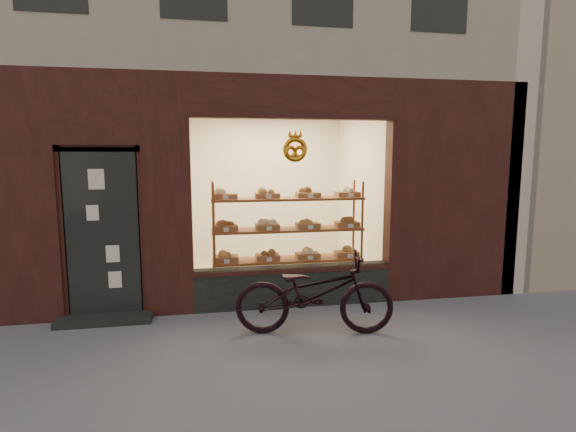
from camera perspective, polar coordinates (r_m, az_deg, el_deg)
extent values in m
plane|color=slate|center=(4.41, 0.21, -20.49)|extent=(90.00, 90.00, 0.00)
cube|color=#282B29|center=(6.32, 0.67, -8.84)|extent=(2.70, 0.25, 0.55)
cube|color=black|center=(6.09, -22.45, -2.10)|extent=(0.90, 0.04, 2.15)
cube|color=#282B29|center=(6.20, -22.24, -12.05)|extent=(1.15, 0.35, 0.08)
torus|color=orange|center=(5.94, 0.90, 8.44)|extent=(0.33, 0.07, 0.33)
cube|color=brown|center=(6.78, -0.03, -9.64)|extent=(2.20, 0.45, 0.04)
cube|color=brown|center=(6.65, -0.03, -5.53)|extent=(2.20, 0.45, 0.03)
cube|color=brown|center=(6.56, -0.03, -1.70)|extent=(2.20, 0.45, 0.04)
cube|color=brown|center=(6.50, -0.03, 2.21)|extent=(2.20, 0.45, 0.04)
cylinder|color=brown|center=(6.29, -9.36, -3.62)|extent=(0.04, 0.04, 1.70)
cylinder|color=brown|center=(6.67, 9.36, -2.95)|extent=(0.04, 0.04, 1.70)
cylinder|color=brown|center=(6.67, -9.42, -2.95)|extent=(0.04, 0.04, 1.70)
cylinder|color=brown|center=(7.04, 8.29, -2.36)|extent=(0.04, 0.04, 1.70)
cube|color=brown|center=(6.54, -7.85, -5.36)|extent=(0.34, 0.24, 0.07)
sphere|color=olive|center=(6.52, -7.86, -4.64)|extent=(0.11, 0.11, 0.11)
cube|color=silver|center=(6.36, -7.77, -5.74)|extent=(0.07, 0.01, 0.05)
cube|color=brown|center=(6.59, -2.61, -5.19)|extent=(0.34, 0.24, 0.07)
sphere|color=#572E14|center=(6.57, -2.61, -4.47)|extent=(0.11, 0.11, 0.11)
cube|color=silver|center=(6.41, -2.38, -5.56)|extent=(0.08, 0.01, 0.05)
cube|color=brown|center=(6.69, 2.51, -4.98)|extent=(0.34, 0.24, 0.07)
sphere|color=beige|center=(6.68, 2.51, -4.27)|extent=(0.11, 0.11, 0.11)
cube|color=silver|center=(6.52, 2.87, -5.34)|extent=(0.07, 0.01, 0.05)
cube|color=brown|center=(6.85, 7.42, -4.74)|extent=(0.34, 0.24, 0.07)
sphere|color=olive|center=(6.83, 7.43, -4.04)|extent=(0.11, 0.11, 0.11)
cube|color=silver|center=(6.68, 7.91, -5.08)|extent=(0.08, 0.01, 0.05)
cube|color=brown|center=(6.45, -7.92, -1.47)|extent=(0.34, 0.24, 0.07)
sphere|color=#572E14|center=(6.44, -7.94, -0.72)|extent=(0.11, 0.11, 0.11)
cube|color=silver|center=(6.27, -7.85, -1.74)|extent=(0.07, 0.01, 0.06)
cube|color=brown|center=(6.50, -2.63, -1.32)|extent=(0.34, 0.24, 0.07)
sphere|color=beige|center=(6.49, -2.64, -0.58)|extent=(0.11, 0.11, 0.11)
cube|color=silver|center=(6.32, -2.40, -1.59)|extent=(0.08, 0.01, 0.06)
cube|color=brown|center=(6.61, 2.53, -1.17)|extent=(0.34, 0.24, 0.07)
sphere|color=olive|center=(6.60, 2.53, -0.44)|extent=(0.11, 0.11, 0.11)
cube|color=silver|center=(6.43, 2.90, -1.43)|extent=(0.07, 0.01, 0.06)
cube|color=brown|center=(6.77, 7.49, -1.02)|extent=(0.34, 0.24, 0.07)
sphere|color=#572E14|center=(6.75, 7.50, -0.31)|extent=(0.11, 0.11, 0.11)
cube|color=silver|center=(6.59, 7.98, -1.26)|extent=(0.08, 0.01, 0.06)
cube|color=brown|center=(6.39, -8.00, 2.51)|extent=(0.34, 0.24, 0.07)
sphere|color=beige|center=(6.38, -8.01, 3.27)|extent=(0.11, 0.11, 0.11)
cube|color=silver|center=(6.21, -7.92, 2.36)|extent=(0.07, 0.01, 0.06)
cube|color=brown|center=(6.44, -2.66, 2.63)|extent=(0.34, 0.24, 0.07)
sphere|color=olive|center=(6.44, -2.66, 3.38)|extent=(0.11, 0.11, 0.11)
cube|color=silver|center=(6.26, -2.43, 2.47)|extent=(0.08, 0.01, 0.06)
cube|color=brown|center=(6.55, 2.55, 2.71)|extent=(0.34, 0.24, 0.07)
sphere|color=#572E14|center=(6.55, 2.56, 3.46)|extent=(0.11, 0.11, 0.11)
cube|color=silver|center=(6.37, 2.93, 2.57)|extent=(0.07, 0.01, 0.06)
cube|color=brown|center=(6.71, 7.56, 2.78)|extent=(0.34, 0.24, 0.07)
sphere|color=beige|center=(6.71, 7.57, 3.50)|extent=(0.11, 0.11, 0.11)
cube|color=silver|center=(6.54, 8.06, 2.63)|extent=(0.08, 0.01, 0.06)
imported|color=black|center=(5.31, 3.38, -9.76)|extent=(1.93, 0.96, 0.97)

